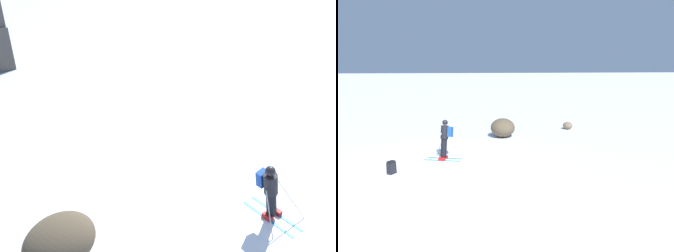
{
  "view_description": "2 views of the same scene",
  "coord_description": "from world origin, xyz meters",
  "views": [
    {
      "loc": [
        -7.31,
        -1.98,
        6.0
      ],
      "look_at": [
        0.83,
        4.44,
        0.83
      ],
      "focal_mm": 35.0,
      "sensor_mm": 36.0,
      "label": 1
    },
    {
      "loc": [
        13.73,
        0.91,
        4.1
      ],
      "look_at": [
        -0.47,
        2.8,
        1.41
      ],
      "focal_mm": 35.0,
      "sensor_mm": 36.0,
      "label": 2
    }
  ],
  "objects": [
    {
      "name": "ground_plane",
      "position": [
        0.0,
        0.0,
        0.0
      ],
      "size": [
        300.0,
        300.0,
        0.0
      ],
      "primitive_type": "plane",
      "color": "white"
    },
    {
      "name": "skier",
      "position": [
        -0.58,
        0.09,
        0.95
      ],
      "size": [
        1.24,
        1.69,
        1.74
      ],
      "rotation": [
        0.0,
        0.0,
        -0.29
      ],
      "color": "#1E7AC6",
      "rests_on": "ground"
    },
    {
      "name": "exposed_boulder_1",
      "position": [
        -4.62,
        3.16,
        0.53
      ],
      "size": [
        1.64,
        1.39,
        1.06
      ],
      "primitive_type": "ellipsoid",
      "color": "brown",
      "rests_on": "ground"
    }
  ]
}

